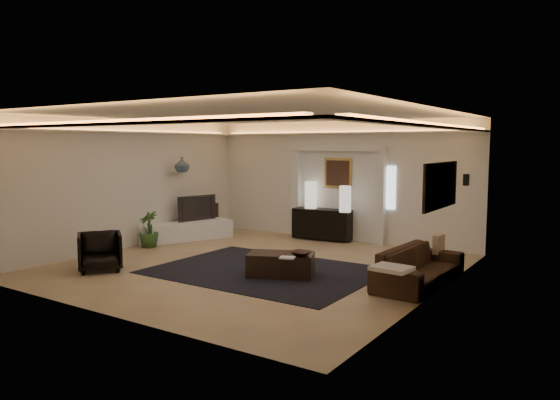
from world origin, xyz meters
The scene contains 33 objects.
floor centered at (0.00, 0.00, 0.00)m, with size 7.00×7.00×0.00m, color tan.
ceiling centered at (0.00, 0.00, 2.90)m, with size 7.00×7.00×0.00m, color white.
wall_back centered at (0.00, 3.50, 1.45)m, with size 7.00×7.00×0.00m, color white.
wall_front centered at (0.00, -3.50, 1.45)m, with size 7.00×7.00×0.00m, color white.
wall_left centered at (-3.50, 0.00, 1.45)m, with size 7.00×7.00×0.00m, color white.
wall_right centered at (3.50, 0.00, 1.45)m, with size 7.00×7.00×0.00m, color white.
cove_soffit centered at (0.00, 0.00, 2.62)m, with size 7.00×7.00×0.04m, color silver.
daylight_slit centered at (1.35, 3.48, 1.35)m, with size 0.25×0.03×1.00m, color white.
area_rug centered at (0.40, -0.20, 0.01)m, with size 4.00×3.00×0.01m, color black.
pilaster_left centered at (-1.15, 3.40, 1.10)m, with size 0.22×0.20×2.20m, color silver.
pilaster_right centered at (1.15, 3.40, 1.10)m, with size 0.22×0.20×2.20m, color silver.
alcove_header centered at (0.00, 3.40, 2.25)m, with size 2.52×0.20×0.12m, color silver.
painting_frame centered at (0.00, 3.47, 1.65)m, with size 0.74×0.04×0.74m, color tan.
painting_canvas centered at (0.00, 3.44, 1.65)m, with size 0.62×0.02×0.62m, color #4C2D1E.
art_panel_frame centered at (3.47, 0.30, 1.70)m, with size 0.04×1.64×0.74m, color black.
art_panel_gold centered at (3.44, 0.30, 1.70)m, with size 0.02×1.50×0.62m, color tan.
wall_sconce centered at (3.38, 2.20, 1.68)m, with size 0.12×0.12×0.22m, color black.
wall_niche centered at (-3.44, 1.40, 1.65)m, with size 0.10×0.55×0.04m, color silver.
console centered at (-0.31, 3.25, 0.40)m, with size 1.46×0.46×0.73m, color black.
lamp_left centered at (-0.64, 3.25, 1.09)m, with size 0.30×0.30×0.66m, color silver.
lamp_right centered at (0.43, 3.02, 1.09)m, with size 0.28×0.28×0.62m, color beige.
media_ledge centered at (-3.07, 1.31, 0.23)m, with size 0.59×2.36×0.44m, color white.
tv centered at (-3.15, 1.74, 0.76)m, with size 0.14×1.09×0.63m, color black.
figurine centered at (-3.08, 2.49, 0.64)m, with size 0.14×0.14×0.37m, color #392318.
ginger_jar centered at (-3.15, 1.33, 1.86)m, with size 0.36×0.36×0.38m, color slate.
plant centered at (-3.15, 0.21, 0.41)m, with size 0.46×0.46×0.82m, color #2F5222.
sofa centered at (3.11, 0.43, 0.31)m, with size 0.83×2.13×0.62m, color black.
throw_blanket centered at (3.15, -0.89, 0.55)m, with size 0.55×0.45×0.06m, color white.
throw_pillow centered at (3.15, 1.36, 0.55)m, with size 0.10×0.34×0.34m, color tan.
coffee_table centered at (0.86, -0.37, 0.20)m, with size 1.15×0.63×0.43m, color black.
bowl centered at (1.28, -0.36, 0.45)m, with size 0.34×0.34×0.08m, color #321D17.
magazine centered at (1.20, -0.68, 0.42)m, with size 0.25×0.18×0.03m, color white.
armchair centered at (-2.19, -1.87, 0.36)m, with size 0.77×0.79×0.72m, color black.
Camera 1 is at (5.99, -8.11, 2.35)m, focal length 34.02 mm.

